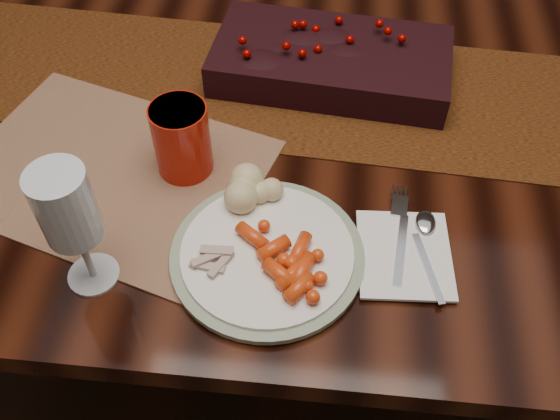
# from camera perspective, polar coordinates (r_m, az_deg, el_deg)

# --- Properties ---
(floor) EXTENTS (5.00, 5.00, 0.00)m
(floor) POSITION_cam_1_polar(r_m,az_deg,el_deg) (1.63, 1.42, -10.20)
(floor) COLOR black
(floor) RESTS_ON ground
(dining_table) EXTENTS (1.80, 1.00, 0.75)m
(dining_table) POSITION_cam_1_polar(r_m,az_deg,el_deg) (1.32, 1.73, -2.23)
(dining_table) COLOR black
(dining_table) RESTS_ON floor
(table_runner) EXTENTS (1.55, 0.41, 0.00)m
(table_runner) POSITION_cam_1_polar(r_m,az_deg,el_deg) (1.06, -0.42, 11.32)
(table_runner) COLOR #50310B
(table_runner) RESTS_ON dining_table
(centerpiece) EXTENTS (0.40, 0.24, 0.08)m
(centerpiece) POSITION_cam_1_polar(r_m,az_deg,el_deg) (1.06, 4.73, 13.81)
(centerpiece) COLOR black
(centerpiece) RESTS_ON table_runner
(placemat_main) EXTENTS (0.50, 0.43, 0.00)m
(placemat_main) POSITION_cam_1_polar(r_m,az_deg,el_deg) (0.95, -15.26, 3.39)
(placemat_main) COLOR brown
(placemat_main) RESTS_ON dining_table
(dinner_plate) EXTENTS (0.28, 0.28, 0.01)m
(dinner_plate) POSITION_cam_1_polar(r_m,az_deg,el_deg) (0.81, -1.18, -4.08)
(dinner_plate) COLOR white
(dinner_plate) RESTS_ON placemat_main
(baby_carrots) EXTENTS (0.15, 0.14, 0.02)m
(baby_carrots) POSITION_cam_1_polar(r_m,az_deg,el_deg) (0.79, -0.69, -4.36)
(baby_carrots) COLOR #DE3F11
(baby_carrots) RESTS_ON dinner_plate
(mashed_potatoes) EXTENTS (0.10, 0.09, 0.05)m
(mashed_potatoes) POSITION_cam_1_polar(r_m,az_deg,el_deg) (0.84, -2.27, 1.99)
(mashed_potatoes) COLOR #C3B78B
(mashed_potatoes) RESTS_ON dinner_plate
(turkey_shreds) EXTENTS (0.08, 0.07, 0.01)m
(turkey_shreds) POSITION_cam_1_polar(r_m,az_deg,el_deg) (0.79, -5.91, -4.46)
(turkey_shreds) COLOR beige
(turkey_shreds) RESTS_ON dinner_plate
(napkin) EXTENTS (0.13, 0.15, 0.00)m
(napkin) POSITION_cam_1_polar(r_m,az_deg,el_deg) (0.83, 11.31, -4.00)
(napkin) COLOR white
(napkin) RESTS_ON placemat_main
(fork) EXTENTS (0.04, 0.15, 0.00)m
(fork) POSITION_cam_1_polar(r_m,az_deg,el_deg) (0.84, 10.96, -2.49)
(fork) COLOR white
(fork) RESTS_ON napkin
(spoon) EXTENTS (0.06, 0.14, 0.00)m
(spoon) POSITION_cam_1_polar(r_m,az_deg,el_deg) (0.84, 13.31, -3.86)
(spoon) COLOR silver
(spoon) RESTS_ON napkin
(red_cup) EXTENTS (0.10, 0.10, 0.11)m
(red_cup) POSITION_cam_1_polar(r_m,az_deg,el_deg) (0.89, -8.98, 6.41)
(red_cup) COLOR #B31909
(red_cup) RESTS_ON placemat_main
(wine_glass) EXTENTS (0.07, 0.07, 0.19)m
(wine_glass) POSITION_cam_1_polar(r_m,az_deg,el_deg) (0.77, -18.18, -1.81)
(wine_glass) COLOR #BABABA
(wine_glass) RESTS_ON dining_table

